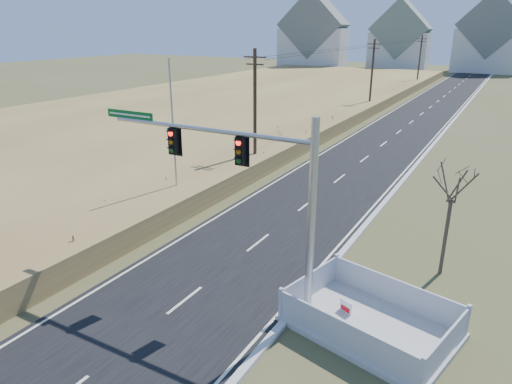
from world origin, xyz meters
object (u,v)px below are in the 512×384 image
flagpole (174,150)px  bare_tree (454,182)px  traffic_signal_mast (264,194)px  fence_enclosure (370,323)px  open_sign (346,309)px

flagpole → bare_tree: 15.61m
flagpole → bare_tree: bearing=-2.7°
traffic_signal_mast → fence_enclosure: size_ratio=1.49×
open_sign → bare_tree: bare_tree is taller
open_sign → bare_tree: (2.60, 5.27, 3.97)m
fence_enclosure → open_sign: bearing=177.2°
traffic_signal_mast → bare_tree: bearing=46.0°
open_sign → flagpole: 14.63m
flagpole → traffic_signal_mast: bearing=-34.8°
traffic_signal_mast → flagpole: flagpole is taller
fence_enclosure → bare_tree: bare_tree is taller
fence_enclosure → flagpole: size_ratio=0.74×
fence_enclosure → bare_tree: size_ratio=1.21×
flagpole → bare_tree: (15.57, -0.74, 0.83)m
traffic_signal_mast → flagpole: (-9.83, 6.83, -1.17)m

